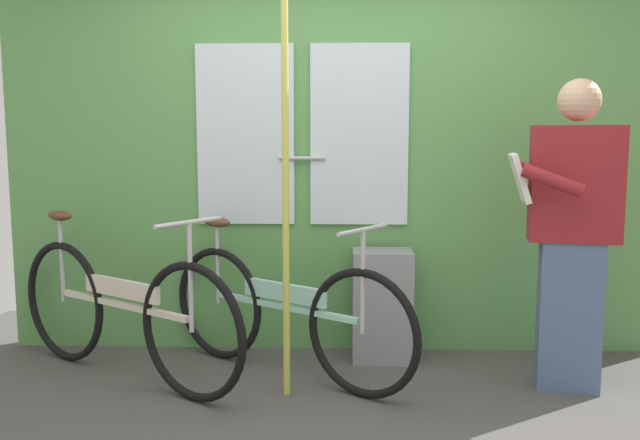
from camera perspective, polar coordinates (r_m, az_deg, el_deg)
train_door_wall at (r=4.09m, az=1.19°, el=5.78°), size 4.11×0.28×2.38m
bicycle_near_door at (r=3.71m, az=-3.23°, el=-8.06°), size 1.44×1.01×0.89m
bicycle_leaning_behind at (r=3.82m, az=-16.93°, el=-7.60°), size 1.54×1.03×0.94m
passenger_reading_newspaper at (r=3.66m, az=21.04°, el=-0.75°), size 0.60×0.52×1.64m
trash_bin_by_wall at (r=4.01m, az=5.42°, el=-7.38°), size 0.36×0.28×0.67m
handrail_pole at (r=3.32m, az=-3.03°, el=4.22°), size 0.04×0.04×2.34m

